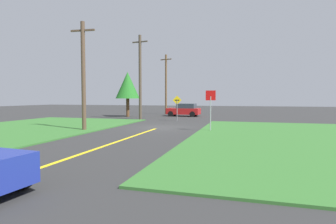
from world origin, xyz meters
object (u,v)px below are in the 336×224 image
utility_pole_far (166,84)px  stop_sign (211,103)px  utility_pole_mid (140,77)px  utility_pole_near (83,75)px  car_approaching_junction (184,110)px  oak_tree_left (128,85)px  direction_sign (177,105)px

utility_pole_far → stop_sign: bearing=-64.6°
stop_sign → utility_pole_mid: bearing=-52.7°
utility_pole_near → utility_pole_far: size_ratio=0.90×
car_approaching_junction → oak_tree_left: (-6.58, -2.76, 3.07)m
stop_sign → car_approaching_junction: size_ratio=0.68×
car_approaching_junction → utility_pole_mid: (-3.34, -6.64, 3.80)m
stop_sign → direction_sign: stop_sign is taller
utility_pole_far → utility_pole_near: bearing=-90.1°
direction_sign → oak_tree_left: oak_tree_left is taller
car_approaching_junction → direction_sign: size_ratio=1.64×
direction_sign → stop_sign: bearing=-60.3°
car_approaching_junction → utility_pole_near: size_ratio=0.55×
utility_pole_far → utility_pole_mid: bearing=-89.2°
stop_sign → car_approaching_junction: (-5.16, 14.72, -1.16)m
stop_sign → utility_pole_far: bearing=-73.8°
stop_sign → direction_sign: size_ratio=1.11×
utility_pole_near → oak_tree_left: (-3.05, 14.03, -0.08)m
car_approaching_junction → utility_pole_mid: 8.35m
stop_sign → utility_pole_far: (-8.64, 18.23, 2.42)m
utility_pole_near → oak_tree_left: 14.36m
utility_pole_mid → direction_sign: (4.20, -0.55, -3.01)m
utility_pole_far → direction_sign: bearing=-67.9°
stop_sign → utility_pole_mid: 12.02m
direction_sign → oak_tree_left: 8.96m
stop_sign → oak_tree_left: 16.86m
utility_pole_mid → utility_pole_far: bearing=90.8°
stop_sign → car_approaching_junction: bearing=-79.8°
utility_pole_near → car_approaching_junction: bearing=78.1°
utility_pole_mid → direction_sign: utility_pole_mid is taller
utility_pole_mid → oak_tree_left: size_ratio=1.62×
oak_tree_left → utility_pole_near: bearing=-77.7°
utility_pole_mid → utility_pole_near: bearing=-91.1°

